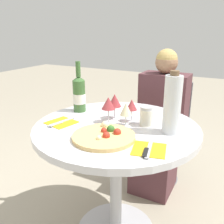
# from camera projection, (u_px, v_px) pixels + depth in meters

# --- Properties ---
(dining_table) EXTENTS (0.94, 0.94, 0.76)m
(dining_table) POSITION_uv_depth(u_px,v_px,m) (116.00, 150.00, 1.47)
(dining_table) COLOR #B2B2B7
(dining_table) RESTS_ON ground_plane
(chair_behind_diner) EXTENTS (0.37, 0.37, 0.86)m
(chair_behind_diner) POSITION_uv_depth(u_px,v_px,m) (164.00, 133.00, 2.18)
(chair_behind_diner) COLOR slate
(chair_behind_diner) RESTS_ON ground_plane
(seated_diner) EXTENTS (0.38, 0.45, 1.14)m
(seated_diner) POSITION_uv_depth(u_px,v_px,m) (159.00, 129.00, 2.04)
(seated_diner) COLOR #512D33
(seated_diner) RESTS_ON ground_plane
(pizza_large) EXTENTS (0.32, 0.32, 0.05)m
(pizza_large) POSITION_uv_depth(u_px,v_px,m) (104.00, 136.00, 1.25)
(pizza_large) COLOR #DBB26B
(pizza_large) RESTS_ON dining_table
(wine_bottle) EXTENTS (0.08, 0.08, 0.33)m
(wine_bottle) POSITION_uv_depth(u_px,v_px,m) (79.00, 94.00, 1.63)
(wine_bottle) COLOR #38602D
(wine_bottle) RESTS_ON dining_table
(tall_carafe) EXTENTS (0.09, 0.09, 0.33)m
(tall_carafe) POSITION_uv_depth(u_px,v_px,m) (172.00, 104.00, 1.27)
(tall_carafe) COLOR silver
(tall_carafe) RESTS_ON dining_table
(sugar_shaker) EXTENTS (0.08, 0.08, 0.11)m
(sugar_shaker) POSITION_uv_depth(u_px,v_px,m) (146.00, 116.00, 1.40)
(sugar_shaker) COLOR silver
(sugar_shaker) RESTS_ON dining_table
(wine_glass_front_left) EXTENTS (0.08, 0.08, 0.15)m
(wine_glass_front_left) POSITION_uv_depth(u_px,v_px,m) (108.00, 104.00, 1.43)
(wine_glass_front_left) COLOR silver
(wine_glass_front_left) RESTS_ON dining_table
(wine_glass_front_right) EXTENTS (0.07, 0.07, 0.14)m
(wine_glass_front_right) POSITION_uv_depth(u_px,v_px,m) (126.00, 109.00, 1.38)
(wine_glass_front_right) COLOR silver
(wine_glass_front_right) RESTS_ON dining_table
(wine_glass_back_right) EXTENTS (0.06, 0.06, 0.13)m
(wine_glass_back_right) POSITION_uv_depth(u_px,v_px,m) (132.00, 105.00, 1.45)
(wine_glass_back_right) COLOR silver
(wine_glass_back_right) RESTS_ON dining_table
(wine_glass_back_left) EXTENTS (0.08, 0.08, 0.15)m
(wine_glass_back_left) POSITION_uv_depth(u_px,v_px,m) (115.00, 101.00, 1.49)
(wine_glass_back_left) COLOR silver
(wine_glass_back_left) RESTS_ON dining_table
(place_setting_left) EXTENTS (0.18, 0.19, 0.01)m
(place_setting_left) POSITION_uv_depth(u_px,v_px,m) (61.00, 122.00, 1.45)
(place_setting_left) COLOR gold
(place_setting_left) RESTS_ON dining_table
(place_setting_right) EXTENTS (0.18, 0.19, 0.01)m
(place_setting_right) POSITION_uv_depth(u_px,v_px,m) (149.00, 149.00, 1.13)
(place_setting_right) COLOR gold
(place_setting_right) RESTS_ON dining_table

